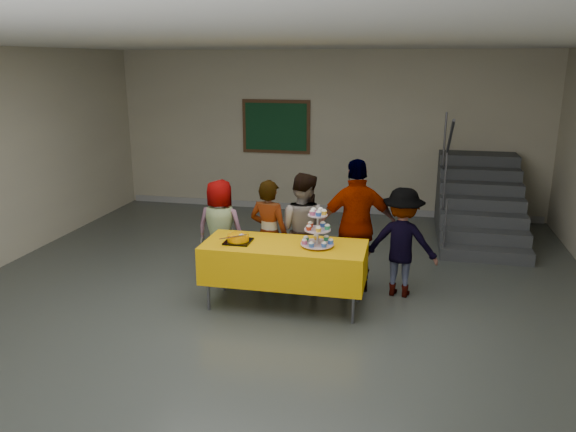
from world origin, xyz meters
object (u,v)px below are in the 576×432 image
Objects in this scene: cupcake_stand at (317,231)px; schoolchild_e at (402,242)px; schoolchild_d at (357,226)px; schoolchild_b at (269,234)px; bear_cake at (238,237)px; schoolchild_c at (302,230)px; staircase at (478,205)px; noticeboard at (276,127)px; bake_table at (284,261)px; schoolchild_a at (220,229)px.

cupcake_stand is 1.17m from schoolchild_e.
schoolchild_d is 1.24× the size of schoolchild_e.
bear_cake is at bearing 82.04° from schoolchild_b.
bear_cake is 0.24× the size of schoolchild_c.
cupcake_stand is at bearing 124.09° from schoolchild_c.
noticeboard reaches higher than staircase.
noticeboard is at bearing -61.13° from schoolchild_c.
schoolchild_b is at bearing -8.33° from schoolchild_d.
noticeboard is at bearing 109.29° from cupcake_stand.
cupcake_stand is 0.92m from schoolchild_b.
noticeboard reaches higher than schoolchild_d.
staircase is (2.13, 3.53, -0.46)m from cupcake_stand.
schoolchild_d is at bearing -160.02° from schoolchild_b.
cupcake_stand is at bearing -70.71° from noticeboard.
bake_table is 1.48m from schoolchild_e.
bake_table is at bearing 33.65° from schoolchild_e.
schoolchild_b is 4.02m from noticeboard.
cupcake_stand is 0.32× the size of schoolchild_b.
schoolchild_a is at bearing 122.42° from bear_cake.
schoolchild_d is (1.79, -0.05, 0.17)m from schoolchild_a.
bear_cake is 0.27× the size of schoolchild_a.
bear_cake is (-0.92, -0.04, -0.12)m from cupcake_stand.
noticeboard reaches higher than schoolchild_c.
cupcake_stand is at bearing 2.75° from bear_cake.
schoolchild_a reaches higher than bear_cake.
bear_cake is at bearing 13.23° from schoolchild_d.
cupcake_stand is 0.81m from schoolchild_c.
schoolchild_b is (0.71, -0.19, 0.04)m from schoolchild_a.
bear_cake is 0.63m from schoolchild_b.
staircase is (2.83, 2.99, -0.21)m from schoolchild_b.
schoolchild_b is 0.84× the size of schoolchild_d.
schoolchild_b is at bearing 142.75° from cupcake_stand.
staircase is at bearing 54.48° from bake_table.
cupcake_stand reaches higher than bake_table.
schoolchild_b reaches higher than cupcake_stand.
bake_table is 0.73m from schoolchild_c.
schoolchild_b is (0.22, 0.58, -0.13)m from bear_cake.
schoolchild_a is 4.52m from staircase.
schoolchild_c is 0.61× the size of staircase.
staircase is (2.44, 2.81, -0.25)m from schoolchild_c.
staircase is 1.85× the size of noticeboard.
bake_table is 0.55m from cupcake_stand.
noticeboard is (-0.60, 4.41, 0.77)m from bear_cake.
bear_cake is 0.26× the size of schoolchild_b.
bear_cake is 4.71m from staircase.
schoolchild_c reaches higher than schoolchild_a.
bake_table is at bearing 179.03° from cupcake_stand.
schoolchild_b reaches higher than schoolchild_e.
schoolchild_b is 4.12m from staircase.
bear_cake is 1.49m from schoolchild_d.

